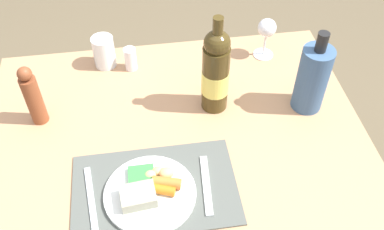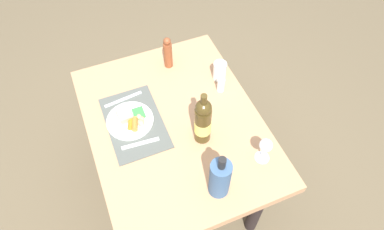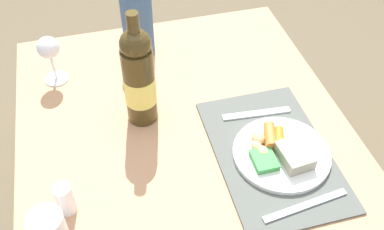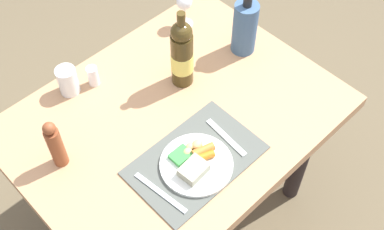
% 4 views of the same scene
% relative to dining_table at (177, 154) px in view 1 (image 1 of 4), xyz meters
% --- Properties ---
extents(dining_table, '(1.14, 0.88, 0.72)m').
position_rel_dining_table_xyz_m(dining_table, '(0.00, 0.00, 0.00)').
color(dining_table, tan).
rests_on(dining_table, ground_plane).
extents(placemat, '(0.44, 0.28, 0.01)m').
position_rel_dining_table_xyz_m(placemat, '(-0.08, -0.19, 0.11)').
color(placemat, '#4E534C').
rests_on(placemat, dining_table).
extents(dinner_plate, '(0.25, 0.25, 0.05)m').
position_rel_dining_table_xyz_m(dinner_plate, '(-0.10, -0.21, 0.12)').
color(dinner_plate, white).
rests_on(dinner_plate, placemat).
extents(fork, '(0.04, 0.22, 0.00)m').
position_rel_dining_table_xyz_m(fork, '(-0.25, -0.21, 0.11)').
color(fork, silver).
rests_on(fork, placemat).
extents(knife, '(0.03, 0.19, 0.00)m').
position_rel_dining_table_xyz_m(knife, '(0.06, -0.20, 0.11)').
color(knife, silver).
rests_on(knife, placemat).
extents(wine_glass, '(0.07, 0.07, 0.15)m').
position_rel_dining_table_xyz_m(wine_glass, '(0.36, 0.32, 0.21)').
color(wine_glass, white).
rests_on(wine_glass, dining_table).
extents(water_tumbler, '(0.07, 0.07, 0.11)m').
position_rel_dining_table_xyz_m(water_tumbler, '(-0.20, 0.35, 0.15)').
color(water_tumbler, silver).
rests_on(water_tumbler, dining_table).
extents(salt_shaker, '(0.04, 0.04, 0.08)m').
position_rel_dining_table_xyz_m(salt_shaker, '(-0.12, 0.32, 0.14)').
color(salt_shaker, white).
rests_on(salt_shaker, dining_table).
extents(cooler_bottle, '(0.09, 0.09, 0.28)m').
position_rel_dining_table_xyz_m(cooler_bottle, '(0.42, 0.06, 0.22)').
color(cooler_bottle, '#3B5A7F').
rests_on(cooler_bottle, dining_table).
extents(wine_bottle, '(0.08, 0.08, 0.33)m').
position_rel_dining_table_xyz_m(wine_bottle, '(0.13, 0.10, 0.24)').
color(wine_bottle, '#413314').
rests_on(wine_bottle, dining_table).
extents(pepper_mill, '(0.05, 0.05, 0.21)m').
position_rel_dining_table_xyz_m(pepper_mill, '(-0.41, 0.12, 0.20)').
color(pepper_mill, brown).
rests_on(pepper_mill, dining_table).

